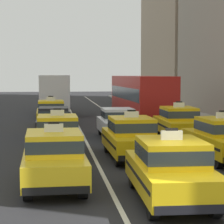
# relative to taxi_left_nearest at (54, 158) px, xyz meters

# --- Properties ---
(ground_plane) EXTENTS (160.00, 160.00, 0.00)m
(ground_plane) POSITION_rel_taxi_left_nearest_xyz_m (3.23, -3.51, -0.88)
(ground_plane) COLOR #232326
(lane_stripe_left_center) EXTENTS (0.14, 80.00, 0.01)m
(lane_stripe_left_center) POSITION_rel_taxi_left_nearest_xyz_m (1.63, 16.49, -0.87)
(lane_stripe_left_center) COLOR silver
(lane_stripe_left_center) RESTS_ON ground
(lane_stripe_center_right) EXTENTS (0.14, 80.00, 0.01)m
(lane_stripe_center_right) POSITION_rel_taxi_left_nearest_xyz_m (4.83, 16.49, -0.87)
(lane_stripe_center_right) COLOR silver
(lane_stripe_center_right) RESTS_ON ground
(taxi_left_nearest) EXTENTS (1.90, 4.59, 1.96)m
(taxi_left_nearest) POSITION_rel_taxi_left_nearest_xyz_m (0.00, 0.00, 0.00)
(taxi_left_nearest) COLOR black
(taxi_left_nearest) RESTS_ON ground
(taxi_left_second) EXTENTS (1.83, 4.56, 1.96)m
(taxi_left_second) POSITION_rel_taxi_left_nearest_xyz_m (0.17, 5.48, 0.00)
(taxi_left_second) COLOR black
(taxi_left_second) RESTS_ON ground
(sedan_left_third) EXTENTS (1.83, 4.33, 1.58)m
(sedan_left_third) POSITION_rel_taxi_left_nearest_xyz_m (0.03, 11.50, -0.03)
(sedan_left_third) COLOR black
(sedan_left_third) RESTS_ON ground
(taxi_left_fourth) EXTENTS (1.89, 4.59, 1.96)m
(taxi_left_fourth) POSITION_rel_taxi_left_nearest_xyz_m (-0.13, 16.58, 0.00)
(taxi_left_fourth) COLOR black
(taxi_left_fourth) RESTS_ON ground
(box_truck_left_fifth) EXTENTS (2.34, 6.98, 3.27)m
(box_truck_left_fifth) POSITION_rel_taxi_left_nearest_xyz_m (0.16, 24.46, 0.90)
(box_truck_left_fifth) COLOR black
(box_truck_left_fifth) RESTS_ON ground
(sedan_left_sixth) EXTENTS (1.82, 4.32, 1.58)m
(sedan_left_sixth) POSITION_rel_taxi_left_nearest_xyz_m (-0.02, 31.95, -0.03)
(sedan_left_sixth) COLOR black
(sedan_left_sixth) RESTS_ON ground
(taxi_center_nearest) EXTENTS (1.93, 4.61, 1.96)m
(taxi_center_nearest) POSITION_rel_taxi_left_nearest_xyz_m (3.03, -2.05, 0.00)
(taxi_center_nearest) COLOR black
(taxi_center_nearest) RESTS_ON ground
(taxi_center_second) EXTENTS (1.87, 4.58, 1.96)m
(taxi_center_second) POSITION_rel_taxi_left_nearest_xyz_m (3.06, 4.30, 0.00)
(taxi_center_second) COLOR black
(taxi_center_second) RESTS_ON ground
(sedan_center_third) EXTENTS (1.80, 4.31, 1.58)m
(sedan_center_third) POSITION_rel_taxi_left_nearest_xyz_m (3.35, 10.28, -0.03)
(sedan_center_third) COLOR black
(sedan_center_third) RESTS_ON ground
(taxi_right_second) EXTENTS (1.98, 4.62, 1.96)m
(taxi_right_second) POSITION_rel_taxi_left_nearest_xyz_m (6.52, 3.52, 0.00)
(taxi_right_second) COLOR black
(taxi_right_second) RESTS_ON ground
(taxi_right_third) EXTENTS (1.90, 4.59, 1.96)m
(taxi_right_third) POSITION_rel_taxi_left_nearest_xyz_m (6.47, 9.70, 0.00)
(taxi_right_third) COLOR black
(taxi_right_third) RESTS_ON ground
(bus_right_fourth) EXTENTS (2.78, 11.26, 3.22)m
(bus_right_fourth) POSITION_rel_taxi_left_nearest_xyz_m (6.29, 19.23, 0.94)
(bus_right_fourth) COLOR black
(bus_right_fourth) RESTS_ON ground
(sedan_right_fifth) EXTENTS (1.91, 4.36, 1.58)m
(sedan_right_fifth) POSITION_rel_taxi_left_nearest_xyz_m (6.44, 28.07, -0.03)
(sedan_right_fifth) COLOR black
(sedan_right_fifth) RESTS_ON ground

